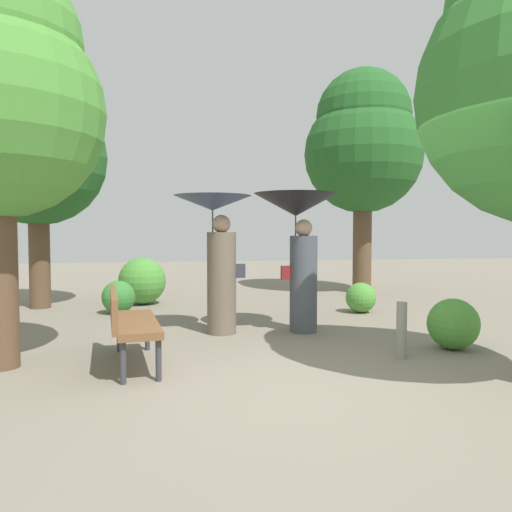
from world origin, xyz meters
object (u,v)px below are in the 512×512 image
at_px(park_bench, 129,320).
at_px(tree_near_right, 363,143).
at_px(path_marker_post, 402,330).
at_px(person_left, 217,242).
at_px(tree_mid_left, 37,145).
at_px(person_right, 298,230).

height_order(park_bench, tree_near_right, tree_near_right).
distance_m(tree_near_right, path_marker_post, 7.06).
bearing_deg(person_left, tree_mid_left, 49.17).
bearing_deg(person_right, tree_mid_left, 57.32).
distance_m(park_bench, path_marker_post, 3.12).
relative_size(person_right, park_bench, 1.32).
height_order(person_left, tree_near_right, tree_near_right).
xyz_separation_m(person_right, path_marker_post, (0.78, -1.69, -1.17)).
relative_size(tree_near_right, path_marker_post, 8.13).
distance_m(tree_mid_left, path_marker_post, 7.55).
distance_m(person_right, path_marker_post, 2.20).
height_order(person_right, tree_mid_left, tree_mid_left).
distance_m(person_left, person_right, 1.20).
relative_size(person_left, tree_mid_left, 0.42).
relative_size(tree_mid_left, path_marker_post, 7.15).
height_order(person_right, tree_near_right, tree_near_right).
distance_m(person_left, tree_mid_left, 4.71).
bearing_deg(path_marker_post, park_bench, 175.23).
bearing_deg(tree_mid_left, person_left, -44.11).
distance_m(park_bench, tree_mid_left, 5.62).
distance_m(person_right, tree_near_right, 5.48).
relative_size(park_bench, tree_near_right, 0.29).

